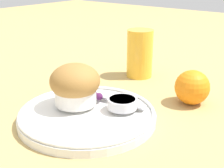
{
  "coord_description": "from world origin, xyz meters",
  "views": [
    {
      "loc": [
        0.35,
        -0.35,
        0.25
      ],
      "look_at": [
        0.02,
        0.06,
        0.06
      ],
      "focal_mm": 50.0,
      "sensor_mm": 36.0,
      "label": 1
    }
  ],
  "objects": [
    {
      "name": "orange_fruit",
      "position": [
        0.12,
        0.19,
        0.03
      ],
      "size": [
        0.07,
        0.07,
        0.07
      ],
      "color": "orange",
      "rests_on": "ground_plane"
    },
    {
      "name": "berry_pair",
      "position": [
        -0.01,
        0.05,
        0.03
      ],
      "size": [
        0.03,
        0.01,
        0.01
      ],
      "color": "#4C194C",
      "rests_on": "plate"
    },
    {
      "name": "cream_ramekin",
      "position": [
        0.05,
        0.05,
        0.03
      ],
      "size": [
        0.05,
        0.05,
        0.02
      ],
      "color": "silver",
      "rests_on": "plate"
    },
    {
      "name": "butter_knife",
      "position": [
        0.01,
        0.07,
        0.02
      ],
      "size": [
        0.16,
        0.03,
        0.0
      ],
      "rotation": [
        0.0,
        0.0,
        0.07
      ],
      "color": "#B7B7BC",
      "rests_on": "plate"
    },
    {
      "name": "juice_glass",
      "position": [
        -0.05,
        0.26,
        0.06
      ],
      "size": [
        0.06,
        0.06,
        0.12
      ],
      "color": "gold",
      "rests_on": "ground_plane"
    },
    {
      "name": "ground_plane",
      "position": [
        0.0,
        0.0,
        0.0
      ],
      "size": [
        3.0,
        3.0,
        0.0
      ],
      "primitive_type": "plane",
      "color": "tan"
    },
    {
      "name": "plate",
      "position": [
        0.01,
        0.01,
        0.01
      ],
      "size": [
        0.24,
        0.24,
        0.02
      ],
      "color": "white",
      "rests_on": "ground_plane"
    },
    {
      "name": "muffin",
      "position": [
        -0.02,
        0.01,
        0.06
      ],
      "size": [
        0.09,
        0.09,
        0.08
      ],
      "color": "silver",
      "rests_on": "plate"
    }
  ]
}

